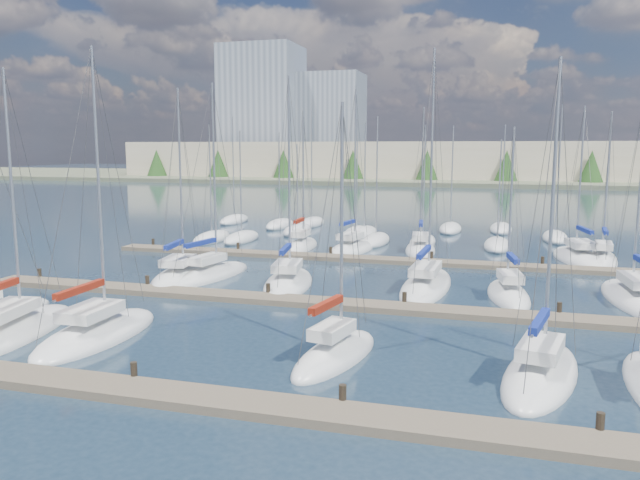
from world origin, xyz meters
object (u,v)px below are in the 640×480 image
(sailboat_k, at_px, (426,286))
(sailboat_n, at_px, (302,246))
(sailboat_e, at_px, (541,374))
(sailboat_p, at_px, (420,249))
(sailboat_c, at_px, (97,334))
(sailboat_h, at_px, (180,277))
(sailboat_i, at_px, (211,275))
(sailboat_o, at_px, (352,249))
(sailboat_q, at_px, (578,258))
(sailboat_m, at_px, (636,299))
(sailboat_r, at_px, (602,260))
(sailboat_b, at_px, (12,332))
(sailboat_l, at_px, (508,295))
(sailboat_j, at_px, (288,283))
(sailboat_d, at_px, (335,355))

(sailboat_k, bearing_deg, sailboat_n, 136.14)
(sailboat_e, height_order, sailboat_p, sailboat_p)
(sailboat_c, xyz_separation_m, sailboat_n, (1.28, 27.09, 0.02))
(sailboat_h, distance_m, sailboat_i, 2.02)
(sailboat_k, height_order, sailboat_o, sailboat_k)
(sailboat_h, xyz_separation_m, sailboat_q, (26.31, 15.12, -0.01))
(sailboat_m, distance_m, sailboat_o, 23.29)
(sailboat_c, height_order, sailboat_i, sailboat_c)
(sailboat_r, xyz_separation_m, sailboat_q, (-1.67, 0.41, -0.02))
(sailboat_b, bearing_deg, sailboat_e, -7.49)
(sailboat_m, bearing_deg, sailboat_n, 146.85)
(sailboat_q, height_order, sailboat_o, sailboat_o)
(sailboat_k, relative_size, sailboat_p, 1.21)
(sailboat_e, relative_size, sailboat_l, 1.20)
(sailboat_q, bearing_deg, sailboat_j, -152.03)
(sailboat_q, xyz_separation_m, sailboat_n, (-22.50, -0.53, 0.03))
(sailboat_n, bearing_deg, sailboat_i, -101.63)
(sailboat_e, height_order, sailboat_o, sailboat_o)
(sailboat_k, relative_size, sailboat_d, 1.37)
(sailboat_d, xyz_separation_m, sailboat_j, (-6.42, 12.67, -0.01))
(sailboat_q, bearing_deg, sailboat_b, -144.44)
(sailboat_l, bearing_deg, sailboat_i, 169.95)
(sailboat_m, bearing_deg, sailboat_r, 84.55)
(sailboat_h, distance_m, sailboat_l, 20.95)
(sailboat_c, distance_m, sailboat_j, 13.75)
(sailboat_r, height_order, sailboat_o, sailboat_o)
(sailboat_q, distance_m, sailboat_n, 22.51)
(sailboat_m, xyz_separation_m, sailboat_n, (-24.10, 12.81, 0.03))
(sailboat_h, xyz_separation_m, sailboat_l, (20.93, 0.75, 0.01))
(sailboat_o, bearing_deg, sailboat_e, -54.27)
(sailboat_c, relative_size, sailboat_b, 1.07)
(sailboat_m, relative_size, sailboat_n, 1.04)
(sailboat_h, height_order, sailboat_i, sailboat_i)
(sailboat_j, distance_m, sailboat_b, 16.37)
(sailboat_n, bearing_deg, sailboat_l, -41.50)
(sailboat_n, bearing_deg, sailboat_b, -103.23)
(sailboat_r, height_order, sailboat_h, sailboat_h)
(sailboat_c, height_order, sailboat_n, sailboat_c)
(sailboat_l, relative_size, sailboat_o, 0.74)
(sailboat_m, bearing_deg, sailboat_c, -155.80)
(sailboat_d, height_order, sailboat_j, sailboat_j)
(sailboat_j, xyz_separation_m, sailboat_p, (6.48, 15.31, 0.01))
(sailboat_d, bearing_deg, sailboat_k, 92.65)
(sailboat_c, bearing_deg, sailboat_q, 48.70)
(sailboat_q, bearing_deg, sailboat_l, -120.71)
(sailboat_r, bearing_deg, sailboat_q, 171.32)
(sailboat_c, xyz_separation_m, sailboat_b, (-3.99, -0.88, -0.01))
(sailboat_q, bearing_deg, sailboat_n, 171.16)
(sailboat_o, bearing_deg, sailboat_j, -84.81)
(sailboat_q, relative_size, sailboat_o, 0.88)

